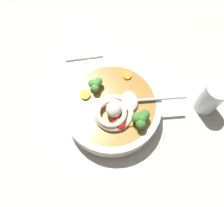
# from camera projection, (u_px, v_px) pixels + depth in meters

# --- Properties ---
(table_slab) EXTENTS (1.20, 1.20, 0.04)m
(table_slab) POSITION_uv_depth(u_px,v_px,m) (120.00, 114.00, 0.69)
(table_slab) COLOR #BCB29E
(table_slab) RESTS_ON ground
(soup_bowl) EXTENTS (0.26, 0.26, 0.06)m
(soup_bowl) POSITION_uv_depth(u_px,v_px,m) (112.00, 108.00, 0.64)
(soup_bowl) COLOR silver
(soup_bowl) RESTS_ON table_slab
(noodle_pile) EXTENTS (0.11, 0.11, 0.05)m
(noodle_pile) POSITION_uv_depth(u_px,v_px,m) (113.00, 112.00, 0.58)
(noodle_pile) COLOR beige
(noodle_pile) RESTS_ON soup_bowl
(soup_spoon) EXTENTS (0.08, 0.17, 0.02)m
(soup_spoon) POSITION_uv_depth(u_px,v_px,m) (135.00, 101.00, 0.60)
(soup_spoon) COLOR #B7B7BC
(soup_spoon) RESTS_ON soup_bowl
(chili_sauce_dollop) EXTENTS (0.04, 0.04, 0.02)m
(chili_sauce_dollop) POSITION_uv_depth(u_px,v_px,m) (120.00, 122.00, 0.58)
(chili_sauce_dollop) COLOR #B2190F
(chili_sauce_dollop) RESTS_ON soup_bowl
(broccoli_floret_rear) EXTENTS (0.04, 0.04, 0.03)m
(broccoli_floret_rear) POSITION_uv_depth(u_px,v_px,m) (95.00, 84.00, 0.61)
(broccoli_floret_rear) COLOR #7A9E60
(broccoli_floret_rear) RESTS_ON soup_bowl
(broccoli_floret_beside_noodles) EXTENTS (0.05, 0.04, 0.04)m
(broccoli_floret_beside_noodles) POSITION_uv_depth(u_px,v_px,m) (141.00, 119.00, 0.56)
(broccoli_floret_beside_noodles) COLOR #7A9E60
(broccoli_floret_beside_noodles) RESTS_ON soup_bowl
(carrot_slice_right) EXTENTS (0.03, 0.03, 0.01)m
(carrot_slice_right) POSITION_uv_depth(u_px,v_px,m) (85.00, 95.00, 0.61)
(carrot_slice_right) COLOR orange
(carrot_slice_right) RESTS_ON soup_bowl
(carrot_slice_extra_b) EXTENTS (0.03, 0.03, 0.01)m
(carrot_slice_extra_b) POSITION_uv_depth(u_px,v_px,m) (128.00, 76.00, 0.64)
(carrot_slice_extra_b) COLOR orange
(carrot_slice_extra_b) RESTS_ON soup_bowl
(carrot_slice_center) EXTENTS (0.02, 0.02, 0.01)m
(carrot_slice_center) POSITION_uv_depth(u_px,v_px,m) (129.00, 122.00, 0.59)
(carrot_slice_center) COLOR orange
(carrot_slice_center) RESTS_ON soup_bowl
(drinking_glass) EXTENTS (0.06, 0.06, 0.11)m
(drinking_glass) POSITION_uv_depth(u_px,v_px,m) (211.00, 98.00, 0.62)
(drinking_glass) COLOR silver
(drinking_glass) RESTS_ON table_slab
(folded_napkin) EXTENTS (0.18, 0.17, 0.01)m
(folded_napkin) POSITION_uv_depth(u_px,v_px,m) (82.00, 41.00, 0.77)
(folded_napkin) COLOR white
(folded_napkin) RESTS_ON table_slab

